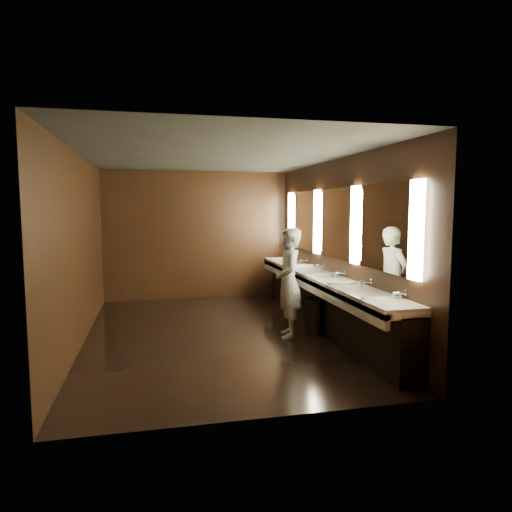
# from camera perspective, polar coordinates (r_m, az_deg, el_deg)

# --- Properties ---
(floor) EXTENTS (6.00, 6.00, 0.00)m
(floor) POSITION_cam_1_polar(r_m,az_deg,el_deg) (7.39, -4.96, -9.72)
(floor) COLOR black
(floor) RESTS_ON ground
(ceiling) EXTENTS (4.00, 6.00, 0.02)m
(ceiling) POSITION_cam_1_polar(r_m,az_deg,el_deg) (7.16, -5.16, 12.40)
(ceiling) COLOR #2D2D2B
(ceiling) RESTS_ON wall_back
(wall_back) EXTENTS (4.00, 0.02, 2.80)m
(wall_back) POSITION_cam_1_polar(r_m,az_deg,el_deg) (10.11, -7.38, 2.56)
(wall_back) COLOR black
(wall_back) RESTS_ON floor
(wall_front) EXTENTS (4.00, 0.02, 2.80)m
(wall_front) POSITION_cam_1_polar(r_m,az_deg,el_deg) (4.20, 0.53, -2.19)
(wall_front) COLOR black
(wall_front) RESTS_ON floor
(wall_left) EXTENTS (0.02, 6.00, 2.80)m
(wall_left) POSITION_cam_1_polar(r_m,az_deg,el_deg) (7.15, -21.15, 0.79)
(wall_left) COLOR black
(wall_left) RESTS_ON floor
(wall_right) EXTENTS (0.02, 6.00, 2.80)m
(wall_right) POSITION_cam_1_polar(r_m,az_deg,el_deg) (7.67, 9.92, 1.43)
(wall_right) COLOR black
(wall_right) RESTS_ON floor
(sink_counter) EXTENTS (0.55, 5.40, 1.01)m
(sink_counter) POSITION_cam_1_polar(r_m,az_deg,el_deg) (7.72, 8.37, -5.30)
(sink_counter) COLOR black
(sink_counter) RESTS_ON floor
(mirror_band) EXTENTS (0.06, 5.03, 1.15)m
(mirror_band) POSITION_cam_1_polar(r_m,az_deg,el_deg) (7.64, 9.83, 4.05)
(mirror_band) COLOR #FEF6C4
(mirror_band) RESTS_ON wall_right
(person) EXTENTS (0.51, 0.68, 1.70)m
(person) POSITION_cam_1_polar(r_m,az_deg,el_deg) (7.08, 4.12, -3.36)
(person) COLOR #8AB5CE
(person) RESTS_ON floor
(trash_bin) EXTENTS (0.41, 0.41, 0.56)m
(trash_bin) POSITION_cam_1_polar(r_m,az_deg,el_deg) (7.43, 7.54, -7.42)
(trash_bin) COLOR black
(trash_bin) RESTS_ON floor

